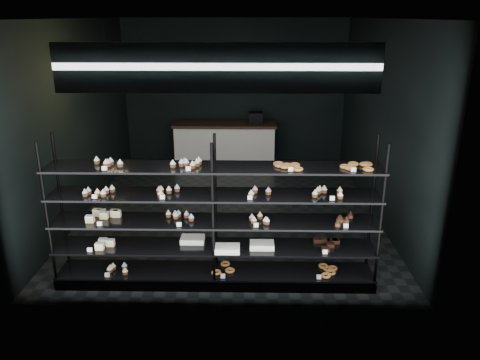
{
  "coord_description": "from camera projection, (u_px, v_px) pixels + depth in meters",
  "views": [
    {
      "loc": [
        0.32,
        -7.7,
        3.25
      ],
      "look_at": [
        0.21,
        -1.9,
        1.2
      ],
      "focal_mm": 35.0,
      "sensor_mm": 36.0,
      "label": 1
    }
  ],
  "objects": [
    {
      "name": "signage",
      "position": [
        217.0,
        68.0,
        4.67
      ],
      "size": [
        3.3,
        0.05,
        0.5
      ],
      "color": "#0D0C3C",
      "rests_on": "room"
    },
    {
      "name": "pendant_lamp",
      "position": [
        107.0,
        74.0,
        6.75
      ],
      "size": [
        0.3,
        0.3,
        0.88
      ],
      "color": "black",
      "rests_on": "room"
    },
    {
      "name": "service_counter",
      "position": [
        225.0,
        144.0,
        10.54
      ],
      "size": [
        2.29,
        0.65,
        1.23
      ],
      "color": "beige",
      "rests_on": "room"
    },
    {
      "name": "display_shelf",
      "position": [
        213.0,
        238.0,
        5.83
      ],
      "size": [
        4.0,
        0.5,
        1.91
      ],
      "color": "black",
      "rests_on": "room"
    },
    {
      "name": "room",
      "position": [
        229.0,
        120.0,
        7.81
      ],
      "size": [
        5.01,
        6.01,
        3.2
      ],
      "color": "black",
      "rests_on": "ground"
    }
  ]
}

